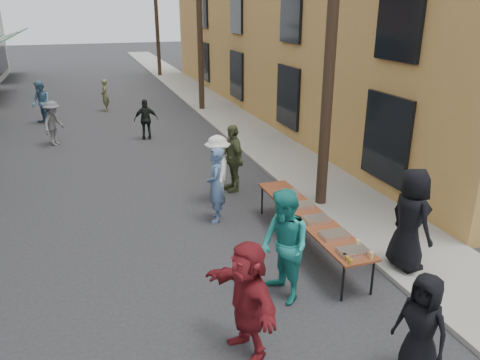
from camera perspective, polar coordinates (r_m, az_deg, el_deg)
ground at (r=8.18m, az=-7.94°, el=-15.10°), size 120.00×120.00×0.00m
sidewalk at (r=22.90m, az=-2.93°, el=8.72°), size 2.20×60.00×0.10m
utility_pole_near at (r=10.99m, az=11.22°, el=18.93°), size 0.26×0.26×9.00m
utility_pole_mid at (r=22.24m, az=-4.99°, el=19.87°), size 0.26×0.26×9.00m
utility_pole_far at (r=34.01m, az=-10.20°, el=19.86°), size 0.26×0.26×9.00m
serving_table at (r=9.63m, az=8.42°, el=-4.43°), size 0.70×4.00×0.75m
catering_tray_sausage at (r=8.32m, az=13.59°, el=-8.43°), size 0.50×0.33×0.08m
catering_tray_foil_b at (r=8.81m, az=11.38°, el=-6.54°), size 0.50×0.33×0.08m
catering_tray_buns at (r=9.35m, az=9.27°, el=-4.73°), size 0.50×0.33×0.08m
catering_tray_foil_d at (r=9.92m, az=7.41°, el=-3.11°), size 0.50×0.33×0.08m
catering_tray_buns_end at (r=10.50m, az=5.76°, el=-1.66°), size 0.50×0.33×0.08m
condiment_jar_a at (r=8.00m, az=13.36°, el=-9.68°), size 0.07×0.07×0.08m
condiment_jar_b at (r=8.07m, az=12.99°, el=-9.35°), size 0.07×0.07×0.08m
condiment_jar_c at (r=8.14m, az=12.63°, el=-9.03°), size 0.07×0.07×0.08m
cup_stack at (r=8.24m, az=15.71°, el=-8.82°), size 0.08×0.08×0.12m
guest_front_a at (r=6.88m, az=21.29°, el=-16.32°), size 0.71×0.87×1.54m
guest_front_b at (r=10.72m, az=-2.96°, el=-0.60°), size 0.60×0.74×1.76m
guest_front_c at (r=7.85m, az=5.40°, el=-8.12°), size 0.87×1.05×1.97m
guest_front_d at (r=11.75m, az=-2.72°, el=1.31°), size 0.83×1.22×1.75m
guest_front_e at (r=12.49m, az=-0.87°, el=2.70°), size 0.56×1.11×1.83m
guest_queue_back at (r=6.75m, az=0.91°, el=-14.30°), size 0.89×1.72×1.77m
server at (r=9.10m, az=20.06°, el=-4.53°), size 0.66×0.98×1.95m
passerby_left at (r=18.04m, az=-21.79°, el=6.45°), size 1.02×1.18×1.59m
passerby_mid at (r=17.85m, az=-11.38°, el=7.24°), size 0.91×0.44×1.51m
passerby_right at (r=23.29m, az=-16.15°, el=9.88°), size 0.37×0.55×1.49m
passerby_far at (r=21.53m, az=-23.06°, el=8.66°), size 1.03×1.10×1.80m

